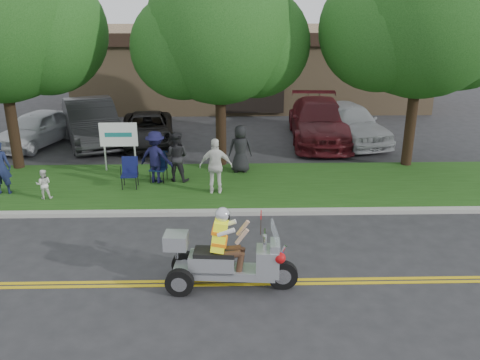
{
  "coord_description": "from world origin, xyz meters",
  "views": [
    {
      "loc": [
        0.74,
        -9.82,
        5.75
      ],
      "look_at": [
        1.03,
        2.0,
        1.4
      ],
      "focal_mm": 38.0,
      "sensor_mm": 36.0,
      "label": 1
    }
  ],
  "objects_px": {
    "parked_car_far_right": "(348,122)",
    "parked_car_mid": "(148,129)",
    "parked_car_right": "(319,121)",
    "trike_scooter": "(225,260)",
    "parked_car_left": "(91,122)",
    "spectator_adult_mid": "(177,156)",
    "parked_car_far_left": "(36,128)",
    "lawn_chair_a": "(130,170)",
    "spectator_adult_left": "(0,167)",
    "spectator_adult_right": "(216,166)",
    "lawn_chair_b": "(159,164)"
  },
  "relations": [
    {
      "from": "spectator_adult_mid",
      "to": "parked_car_mid",
      "type": "height_order",
      "value": "spectator_adult_mid"
    },
    {
      "from": "parked_car_far_left",
      "to": "parked_car_mid",
      "type": "height_order",
      "value": "parked_car_far_left"
    },
    {
      "from": "spectator_adult_mid",
      "to": "spectator_adult_right",
      "type": "relative_size",
      "value": 0.96
    },
    {
      "from": "parked_car_far_right",
      "to": "parked_car_mid",
      "type": "bearing_deg",
      "value": 165.77
    },
    {
      "from": "parked_car_far_left",
      "to": "trike_scooter",
      "type": "bearing_deg",
      "value": -36.47
    },
    {
      "from": "lawn_chair_a",
      "to": "parked_car_right",
      "type": "distance_m",
      "value": 8.69
    },
    {
      "from": "lawn_chair_a",
      "to": "parked_car_mid",
      "type": "bearing_deg",
      "value": 90.65
    },
    {
      "from": "spectator_adult_mid",
      "to": "parked_car_far_left",
      "type": "bearing_deg",
      "value": -22.15
    },
    {
      "from": "parked_car_mid",
      "to": "spectator_adult_left",
      "type": "bearing_deg",
      "value": -129.41
    },
    {
      "from": "parked_car_right",
      "to": "parked_car_mid",
      "type": "bearing_deg",
      "value": -173.91
    },
    {
      "from": "parked_car_far_left",
      "to": "parked_car_mid",
      "type": "xyz_separation_m",
      "value": [
        4.41,
        0.06,
        -0.08
      ]
    },
    {
      "from": "trike_scooter",
      "to": "parked_car_left",
      "type": "bearing_deg",
      "value": 120.87
    },
    {
      "from": "parked_car_far_left",
      "to": "parked_car_left",
      "type": "distance_m",
      "value": 2.15
    },
    {
      "from": "lawn_chair_a",
      "to": "parked_car_far_right",
      "type": "relative_size",
      "value": 0.19
    },
    {
      "from": "parked_car_mid",
      "to": "lawn_chair_b",
      "type": "bearing_deg",
      "value": -84.62
    },
    {
      "from": "lawn_chair_b",
      "to": "parked_car_mid",
      "type": "xyz_separation_m",
      "value": [
        -1.04,
        4.55,
        -0.02
      ]
    },
    {
      "from": "parked_car_far_right",
      "to": "parked_car_far_left",
      "type": "bearing_deg",
      "value": 165.73
    },
    {
      "from": "spectator_adult_right",
      "to": "parked_car_left",
      "type": "distance_m",
      "value": 7.87
    },
    {
      "from": "parked_car_left",
      "to": "parked_car_mid",
      "type": "xyz_separation_m",
      "value": [
        2.29,
        -0.25,
        -0.26
      ]
    },
    {
      "from": "spectator_adult_mid",
      "to": "parked_car_mid",
      "type": "bearing_deg",
      "value": -55.89
    },
    {
      "from": "trike_scooter",
      "to": "parked_car_far_left",
      "type": "distance_m",
      "value": 13.12
    },
    {
      "from": "spectator_adult_mid",
      "to": "trike_scooter",
      "type": "bearing_deg",
      "value": 118.94
    },
    {
      "from": "spectator_adult_mid",
      "to": "lawn_chair_a",
      "type": "bearing_deg",
      "value": 34.48
    },
    {
      "from": "parked_car_left",
      "to": "parked_car_far_right",
      "type": "distance_m",
      "value": 10.43
    },
    {
      "from": "parked_car_mid",
      "to": "parked_car_far_right",
      "type": "relative_size",
      "value": 0.91
    },
    {
      "from": "parked_car_far_left",
      "to": "lawn_chair_b",
      "type": "bearing_deg",
      "value": -21.15
    },
    {
      "from": "spectator_adult_mid",
      "to": "parked_car_mid",
      "type": "distance_m",
      "value": 4.88
    },
    {
      "from": "trike_scooter",
      "to": "spectator_adult_right",
      "type": "relative_size",
      "value": 1.63
    },
    {
      "from": "spectator_adult_right",
      "to": "parked_car_mid",
      "type": "distance_m",
      "value": 6.38
    },
    {
      "from": "parked_car_right",
      "to": "parked_car_far_left",
      "type": "bearing_deg",
      "value": -174.6
    },
    {
      "from": "spectator_adult_right",
      "to": "parked_car_far_left",
      "type": "height_order",
      "value": "spectator_adult_right"
    },
    {
      "from": "parked_car_mid",
      "to": "spectator_adult_mid",
      "type": "bearing_deg",
      "value": -78.21
    },
    {
      "from": "parked_car_right",
      "to": "spectator_adult_right",
      "type": "bearing_deg",
      "value": -121.01
    },
    {
      "from": "parked_car_far_left",
      "to": "parked_car_left",
      "type": "xyz_separation_m",
      "value": [
        2.12,
        0.31,
        0.18
      ]
    },
    {
      "from": "trike_scooter",
      "to": "parked_car_far_right",
      "type": "distance_m",
      "value": 11.99
    },
    {
      "from": "spectator_adult_mid",
      "to": "parked_car_far_right",
      "type": "relative_size",
      "value": 0.33
    },
    {
      "from": "parked_car_left",
      "to": "parked_car_far_right",
      "type": "height_order",
      "value": "parked_car_left"
    },
    {
      "from": "spectator_adult_left",
      "to": "parked_car_mid",
      "type": "xyz_separation_m",
      "value": [
        3.49,
        5.6,
        -0.32
      ]
    },
    {
      "from": "lawn_chair_a",
      "to": "spectator_adult_left",
      "type": "bearing_deg",
      "value": -173.84
    },
    {
      "from": "lawn_chair_a",
      "to": "parked_car_far_left",
      "type": "relative_size",
      "value": 0.23
    },
    {
      "from": "parked_car_left",
      "to": "spectator_adult_right",
      "type": "bearing_deg",
      "value": -70.56
    },
    {
      "from": "trike_scooter",
      "to": "parked_car_right",
      "type": "relative_size",
      "value": 0.48
    },
    {
      "from": "spectator_adult_mid",
      "to": "parked_car_right",
      "type": "bearing_deg",
      "value": -122.81
    },
    {
      "from": "lawn_chair_b",
      "to": "parked_car_left",
      "type": "relative_size",
      "value": 0.18
    },
    {
      "from": "lawn_chair_b",
      "to": "parked_car_mid",
      "type": "height_order",
      "value": "parked_car_mid"
    },
    {
      "from": "spectator_adult_right",
      "to": "parked_car_far_left",
      "type": "bearing_deg",
      "value": -36.18
    },
    {
      "from": "parked_car_mid",
      "to": "parked_car_far_right",
      "type": "xyz_separation_m",
      "value": [
        8.14,
        0.13,
        0.21
      ]
    },
    {
      "from": "lawn_chair_a",
      "to": "spectator_adult_left",
      "type": "distance_m",
      "value": 3.74
    },
    {
      "from": "spectator_adult_left",
      "to": "parked_car_far_right",
      "type": "height_order",
      "value": "spectator_adult_left"
    },
    {
      "from": "spectator_adult_mid",
      "to": "parked_car_left",
      "type": "distance_m",
      "value": 6.23
    }
  ]
}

